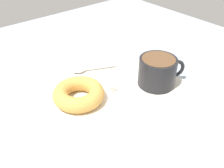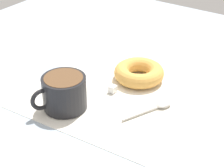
{
  "view_description": "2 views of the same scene",
  "coord_description": "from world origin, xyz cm",
  "px_view_note": "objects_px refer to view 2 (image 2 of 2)",
  "views": [
    {
      "loc": [
        35.42,
        -29.95,
        37.18
      ],
      "look_at": [
        -2.34,
        1.5,
        2.3
      ],
      "focal_mm": 40.0,
      "sensor_mm": 36.0,
      "label": 1
    },
    {
      "loc": [
        -42.99,
        60.71,
        46.38
      ],
      "look_at": [
        -2.34,
        1.5,
        2.3
      ],
      "focal_mm": 60.0,
      "sensor_mm": 36.0,
      "label": 2
    }
  ],
  "objects_px": {
    "donut": "(139,73)",
    "sugar_cube": "(112,89)",
    "coffee_cup": "(64,92)",
    "spoon": "(157,107)"
  },
  "relations": [
    {
      "from": "sugar_cube",
      "to": "spoon",
      "type": "bearing_deg",
      "value": 180.0
    },
    {
      "from": "donut",
      "to": "sugar_cube",
      "type": "distance_m",
      "value": 0.09
    },
    {
      "from": "coffee_cup",
      "to": "spoon",
      "type": "xyz_separation_m",
      "value": [
        -0.17,
        -0.11,
        -0.03
      ]
    },
    {
      "from": "donut",
      "to": "sugar_cube",
      "type": "relative_size",
      "value": 7.48
    },
    {
      "from": "coffee_cup",
      "to": "donut",
      "type": "height_order",
      "value": "coffee_cup"
    },
    {
      "from": "spoon",
      "to": "sugar_cube",
      "type": "relative_size",
      "value": 7.32
    },
    {
      "from": "spoon",
      "to": "sugar_cube",
      "type": "height_order",
      "value": "sugar_cube"
    },
    {
      "from": "sugar_cube",
      "to": "donut",
      "type": "bearing_deg",
      "value": -104.04
    },
    {
      "from": "spoon",
      "to": "donut",
      "type": "bearing_deg",
      "value": -40.78
    },
    {
      "from": "donut",
      "to": "spoon",
      "type": "distance_m",
      "value": 0.13
    }
  ]
}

